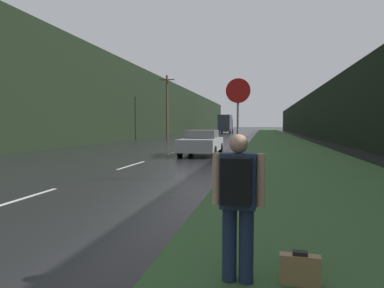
# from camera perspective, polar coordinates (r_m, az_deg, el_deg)

# --- Properties ---
(grass_verge) EXTENTS (6.00, 240.00, 0.02)m
(grass_verge) POSITION_cam_1_polar(r_m,az_deg,el_deg) (40.66, 14.07, 0.70)
(grass_verge) COLOR #33562D
(grass_verge) RESTS_ON ground_plane
(lane_stripe_b) EXTENTS (0.12, 3.00, 0.01)m
(lane_stripe_b) POSITION_cam_1_polar(r_m,az_deg,el_deg) (8.74, -27.36, -8.40)
(lane_stripe_b) COLOR silver
(lane_stripe_b) RESTS_ON ground_plane
(lane_stripe_c) EXTENTS (0.12, 3.00, 0.01)m
(lane_stripe_c) POSITION_cam_1_polar(r_m,az_deg,el_deg) (14.77, -9.97, -3.48)
(lane_stripe_c) COLOR silver
(lane_stripe_c) RESTS_ON ground_plane
(lane_stripe_d) EXTENTS (0.12, 3.00, 0.01)m
(lane_stripe_d) POSITION_cam_1_polar(r_m,az_deg,el_deg) (21.40, -3.04, -1.38)
(lane_stripe_d) COLOR silver
(lane_stripe_d) RESTS_ON ground_plane
(lane_stripe_e) EXTENTS (0.12, 3.00, 0.01)m
(lane_stripe_e) POSITION_cam_1_polar(r_m,az_deg,el_deg) (28.21, 0.57, -0.28)
(lane_stripe_e) COLOR silver
(lane_stripe_e) RESTS_ON ground_plane
(lane_stripe_f) EXTENTS (0.12, 3.00, 0.01)m
(lane_stripe_f) POSITION_cam_1_polar(r_m,az_deg,el_deg) (35.09, 2.78, 0.40)
(lane_stripe_f) COLOR silver
(lane_stripe_f) RESTS_ON ground_plane
(treeline_far_side) EXTENTS (2.00, 140.00, 8.72)m
(treeline_far_side) POSITION_cam_1_polar(r_m,az_deg,el_deg) (53.00, -5.43, 6.04)
(treeline_far_side) COLOR black
(treeline_far_side) RESTS_ON ground_plane
(treeline_near_side) EXTENTS (2.00, 140.00, 6.33)m
(treeline_near_side) POSITION_cam_1_polar(r_m,az_deg,el_deg) (51.20, 20.40, 4.62)
(treeline_near_side) COLOR black
(treeline_near_side) RESTS_ON ground_plane
(utility_pole_far) EXTENTS (1.80, 0.24, 7.42)m
(utility_pole_far) POSITION_cam_1_polar(r_m,az_deg,el_deg) (39.86, -4.18, 6.25)
(utility_pole_far) COLOR #4C3823
(utility_pole_far) RESTS_ON ground_plane
(stop_sign) EXTENTS (0.75, 0.07, 3.13)m
(stop_sign) POSITION_cam_1_polar(r_m,az_deg,el_deg) (10.59, 7.65, 4.52)
(stop_sign) COLOR slate
(stop_sign) RESTS_ON ground_plane
(hitchhiker_with_backpack) EXTENTS (0.56, 0.40, 1.61)m
(hitchhiker_with_backpack) POSITION_cam_1_polar(r_m,az_deg,el_deg) (3.67, 7.63, -9.05)
(hitchhiker_with_backpack) COLOR #1E2847
(hitchhiker_with_backpack) RESTS_ON ground_plane
(suitcase) EXTENTS (0.42, 0.15, 0.38)m
(suitcase) POSITION_cam_1_polar(r_m,az_deg,el_deg) (4.00, 17.52, -19.41)
(suitcase) COLOR olive
(suitcase) RESTS_ON ground_plane
(car_passing_near) EXTENTS (2.03, 4.53, 1.41)m
(car_passing_near) POSITION_cam_1_polar(r_m,az_deg,el_deg) (19.29, 1.63, 0.25)
(car_passing_near) COLOR #9E9EA3
(car_passing_near) RESTS_ON ground_plane
(delivery_truck) EXTENTS (2.54, 8.24, 3.74)m
(delivery_truck) POSITION_cam_1_polar(r_m,az_deg,el_deg) (70.88, 5.63, 3.37)
(delivery_truck) COLOR black
(delivery_truck) RESTS_ON ground_plane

